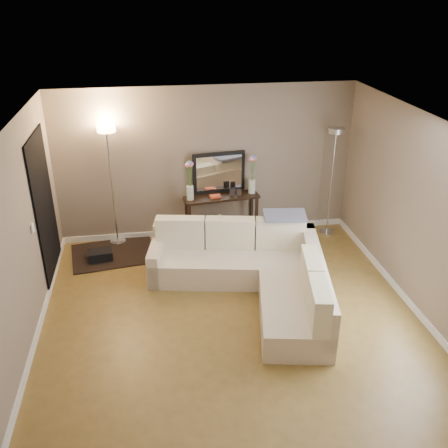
{
  "coord_description": "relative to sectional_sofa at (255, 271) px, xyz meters",
  "views": [
    {
      "loc": [
        -0.94,
        -5.2,
        4.03
      ],
      "look_at": [
        0.0,
        0.8,
        1.1
      ],
      "focal_mm": 40.0,
      "sensor_mm": 36.0,
      "label": 1
    }
  ],
  "objects": [
    {
      "name": "floor",
      "position": [
        -0.45,
        -0.79,
        -0.33
      ],
      "size": [
        5.0,
        5.5,
        0.01
      ],
      "primitive_type": "cube",
      "color": "olive",
      "rests_on": "ground"
    },
    {
      "name": "ceiling",
      "position": [
        -0.45,
        -0.79,
        2.28
      ],
      "size": [
        5.0,
        5.5,
        0.01
      ],
      "primitive_type": "cube",
      "color": "white",
      "rests_on": "ground"
    },
    {
      "name": "wall_back",
      "position": [
        -0.45,
        1.97,
        0.98
      ],
      "size": [
        5.0,
        0.02,
        2.6
      ],
      "primitive_type": "cube",
      "color": "gray",
      "rests_on": "ground"
    },
    {
      "name": "wall_front",
      "position": [
        -0.45,
        -3.55,
        0.98
      ],
      "size": [
        5.0,
        0.02,
        2.6
      ],
      "primitive_type": "cube",
      "color": "gray",
      "rests_on": "ground"
    },
    {
      "name": "wall_left",
      "position": [
        -2.96,
        -0.79,
        0.98
      ],
      "size": [
        0.02,
        5.5,
        2.6
      ],
      "primitive_type": "cube",
      "color": "gray",
      "rests_on": "ground"
    },
    {
      "name": "wall_right",
      "position": [
        2.06,
        -0.79,
        0.98
      ],
      "size": [
        0.02,
        5.5,
        2.6
      ],
      "primitive_type": "cube",
      "color": "gray",
      "rests_on": "ground"
    },
    {
      "name": "baseboard_back",
      "position": [
        -0.45,
        1.94,
        -0.27
      ],
      "size": [
        5.0,
        0.03,
        0.1
      ],
      "primitive_type": "cube",
      "color": "white",
      "rests_on": "ground"
    },
    {
      "name": "baseboard_left",
      "position": [
        -2.93,
        -0.79,
        -0.27
      ],
      "size": [
        0.03,
        5.5,
        0.1
      ],
      "primitive_type": "cube",
      "color": "white",
      "rests_on": "ground"
    },
    {
      "name": "baseboard_right",
      "position": [
        2.04,
        -0.79,
        -0.27
      ],
      "size": [
        0.03,
        5.5,
        0.1
      ],
      "primitive_type": "cube",
      "color": "white",
      "rests_on": "ground"
    },
    {
      "name": "doorway",
      "position": [
        -2.93,
        0.91,
        0.78
      ],
      "size": [
        0.02,
        1.2,
        2.2
      ],
      "primitive_type": "cube",
      "color": "black",
      "rests_on": "ground"
    },
    {
      "name": "switch_plate",
      "position": [
        -2.93,
        0.06,
        0.88
      ],
      "size": [
        0.02,
        0.08,
        0.12
      ],
      "primitive_type": "cube",
      "color": "white",
      "rests_on": "ground"
    },
    {
      "name": "sectional_sofa",
      "position": [
        0.0,
        0.0,
        0.0
      ],
      "size": [
        2.58,
        2.78,
        0.87
      ],
      "color": "beige",
      "rests_on": "floor"
    },
    {
      "name": "throw_blanket",
      "position": [
        0.55,
        0.51,
        0.6
      ],
      "size": [
        0.67,
        0.44,
        0.08
      ],
      "primitive_type": "cube",
      "rotation": [
        0.1,
        0.0,
        -0.14
      ],
      "color": "slate",
      "rests_on": "sectional_sofa"
    },
    {
      "name": "console_table",
      "position": [
        -0.3,
        1.71,
        0.12
      ],
      "size": [
        1.31,
        0.49,
        0.78
      ],
      "color": "black",
      "rests_on": "floor"
    },
    {
      "name": "leaning_mirror",
      "position": [
        -0.24,
        1.88,
        0.83
      ],
      "size": [
        0.9,
        0.14,
        0.71
      ],
      "color": "black",
      "rests_on": "console_table"
    },
    {
      "name": "table_decor",
      "position": [
        -0.22,
        1.68,
        0.5
      ],
      "size": [
        0.55,
        0.14,
        0.13
      ],
      "color": "#C64322",
      "rests_on": "console_table"
    },
    {
      "name": "flower_vase_left",
      "position": [
        -0.76,
        1.66,
        0.75
      ],
      "size": [
        0.15,
        0.13,
        0.67
      ],
      "color": "silver",
      "rests_on": "console_table"
    },
    {
      "name": "flower_vase_right",
      "position": [
        0.31,
        1.78,
        0.75
      ],
      "size": [
        0.15,
        0.13,
        0.67
      ],
      "color": "silver",
      "rests_on": "console_table"
    },
    {
      "name": "floor_lamp_lit",
      "position": [
        -2.02,
        1.81,
        1.12
      ],
      "size": [
        0.33,
        0.33,
        2.04
      ],
      "color": "silver",
      "rests_on": "floor"
    },
    {
      "name": "floor_lamp_unlit",
      "position": [
        1.67,
        1.62,
        1.03
      ],
      "size": [
        0.35,
        0.35,
        1.91
      ],
      "color": "silver",
      "rests_on": "floor"
    },
    {
      "name": "charcoal_rug",
      "position": [
        -2.07,
        1.41,
        -0.31
      ],
      "size": [
        1.46,
        1.18,
        0.02
      ],
      "primitive_type": "cube",
      "rotation": [
        0.0,
        0.0,
        0.14
      ],
      "color": "black",
      "rests_on": "floor"
    },
    {
      "name": "black_bag",
      "position": [
        -2.28,
        1.25,
        -0.28
      ],
      "size": [
        0.41,
        0.32,
        0.24
      ],
      "primitive_type": "cube",
      "rotation": [
        0.0,
        0.0,
        0.14
      ],
      "color": "black",
      "rests_on": "charcoal_rug"
    }
  ]
}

